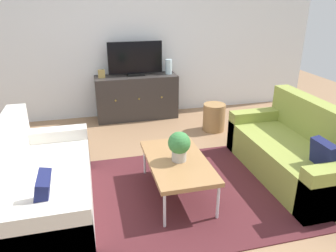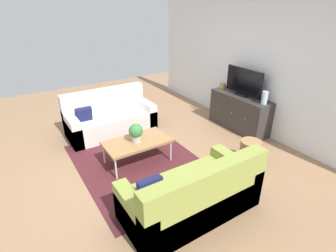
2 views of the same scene
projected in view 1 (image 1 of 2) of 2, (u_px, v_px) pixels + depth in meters
ground_plane at (177, 186)px, 3.64m from camera, size 10.00×10.00×0.00m
wall_back at (137, 36)px, 5.41m from camera, size 6.40×0.12×2.70m
area_rug at (181, 193)px, 3.50m from camera, size 2.50×1.90×0.01m
couch_left_side at (37, 187)px, 3.11m from camera, size 0.84×1.74×0.86m
couch_right_side at (299, 153)px, 3.77m from camera, size 0.84×1.74×0.86m
coffee_table at (177, 162)px, 3.35m from camera, size 0.60×1.07×0.41m
potted_plant at (179, 145)px, 3.26m from camera, size 0.23×0.23×0.31m
tv_console at (137, 97)px, 5.52m from camera, size 1.36×0.47×0.74m
flat_screen_tv at (135, 59)px, 5.29m from camera, size 0.89×0.16×0.56m
glass_vase at (169, 67)px, 5.46m from camera, size 0.11×0.11×0.24m
mantel_clock at (102, 74)px, 5.22m from camera, size 0.11×0.07×0.13m
wicker_basket at (214, 117)px, 5.05m from camera, size 0.34×0.34×0.42m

